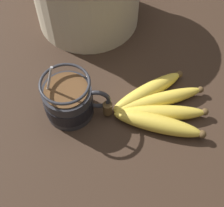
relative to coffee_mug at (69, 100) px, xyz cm
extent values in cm
cube|color=#332319|center=(8.01, -0.52, -6.15)|extent=(120.46, 120.46, 3.94)
cylinder|color=#28282D|center=(-0.12, 0.00, -0.31)|extent=(10.00, 10.00, 7.73)
cylinder|color=black|center=(-0.12, 0.00, -0.67)|extent=(10.20, 10.20, 3.50)
torus|color=#28282D|center=(5.84, 0.00, 0.83)|extent=(5.70, 0.90, 5.70)
cylinder|color=brown|center=(-0.12, 0.00, 3.65)|extent=(8.80, 8.80, 0.40)
torus|color=#28282D|center=(-0.12, 0.00, 5.83)|extent=(10.00, 10.00, 0.60)
cylinder|color=#B2B2B7|center=(-3.69, 0.00, 3.92)|extent=(4.12, 0.50, 13.32)
ellipsoid|color=#B2B2B7|center=(-1.87, 0.00, -2.68)|extent=(3.00, 2.00, 0.80)
cylinder|color=#4C381E|center=(8.39, -1.00, -1.58)|extent=(2.00, 2.00, 3.00)
ellipsoid|color=gold|center=(18.32, -3.17, -2.31)|extent=(18.70, 7.56, 3.72)
sphere|color=#4C381E|center=(27.27, -5.13, -2.31)|extent=(1.68, 1.68, 1.68)
ellipsoid|color=gold|center=(18.92, -0.31, -2.48)|extent=(19.29, 4.62, 3.38)
sphere|color=#4C381E|center=(28.46, 0.31, -2.48)|extent=(1.52, 1.52, 1.52)
ellipsoid|color=gold|center=(18.72, 2.73, -2.57)|extent=(19.88, 9.80, 3.22)
sphere|color=#4C381E|center=(28.12, 6.11, -2.57)|extent=(1.45, 1.45, 1.45)
ellipsoid|color=gold|center=(16.44, 4.83, -2.41)|extent=(16.55, 13.35, 3.53)
sphere|color=#4C381E|center=(23.68, 10.08, -2.41)|extent=(1.59, 1.59, 1.59)
camera|label=1|loc=(10.81, -35.02, 53.31)|focal=50.00mm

